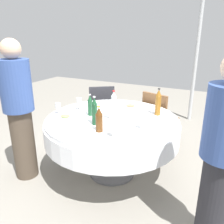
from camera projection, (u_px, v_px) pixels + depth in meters
The scene contains 25 objects.
ground_plane at pixel (112, 172), 2.91m from camera, with size 10.00×10.00×0.00m, color gray.
dining_table at pixel (112, 129), 2.71m from camera, with size 1.56×1.56×0.74m.
bottle_clear_outer at pixel (114, 102), 2.80m from camera, with size 0.06×0.06×0.28m.
bottle_amber_near at pixel (158, 103), 2.71m from camera, with size 0.07×0.07×0.32m.
bottle_dark_green_right at pixel (90, 106), 2.70m from camera, with size 0.06×0.06×0.26m.
bottle_brown_mid at pixel (99, 120), 2.26m from camera, with size 0.07×0.07×0.27m.
bottle_dark_green_west at pixel (95, 112), 2.42m from camera, with size 0.06×0.06×0.31m.
wine_glass_mid at pixel (142, 118), 2.33m from camera, with size 0.07×0.07×0.15m.
wine_glass_west at pixel (79, 101), 2.92m from camera, with size 0.06×0.06×0.15m.
wine_glass_south at pixel (58, 106), 2.77m from camera, with size 0.06×0.06×0.13m.
wine_glass_east at pixel (109, 110), 2.61m from camera, with size 0.07×0.07×0.15m.
wine_glass_far at pixel (113, 127), 2.14m from camera, with size 0.06×0.06×0.14m.
plate_far at pixel (130, 106), 3.03m from camera, with size 0.26×0.26×0.04m.
plate_rear at pixel (123, 125), 2.43m from camera, with size 0.20×0.20×0.02m.
plate_left at pixel (65, 117), 2.65m from camera, with size 0.24×0.24×0.04m.
plate_inner at pixel (63, 127), 2.38m from camera, with size 0.24×0.24×0.02m.
knife_near at pixel (131, 139), 2.13m from camera, with size 0.18×0.02×0.01m, color silver.
fork_right at pixel (142, 115), 2.73m from camera, with size 0.18×0.02×0.01m, color silver.
fork_mid at pixel (109, 104), 3.15m from camera, with size 0.18×0.02×0.01m, color silver.
folded_napkin at pixel (83, 132), 2.26m from camera, with size 0.17×0.17×0.02m, color white.
person_outer at pixel (224, 155), 1.68m from camera, with size 0.34×0.34×1.58m.
person_near at pixel (19, 110), 2.59m from camera, with size 0.34×0.34×1.62m.
chair_south at pixel (158, 116), 3.37m from camera, with size 0.51×0.51×0.87m.
chair_east at pixel (101, 106), 3.82m from camera, with size 0.56×0.56×0.87m.
tent_pole_main at pixel (196, 55), 4.28m from camera, with size 0.07×0.07×2.56m, color #B2B5B7.
Camera 1 is at (-1.13, 2.23, 1.67)m, focal length 36.93 mm.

